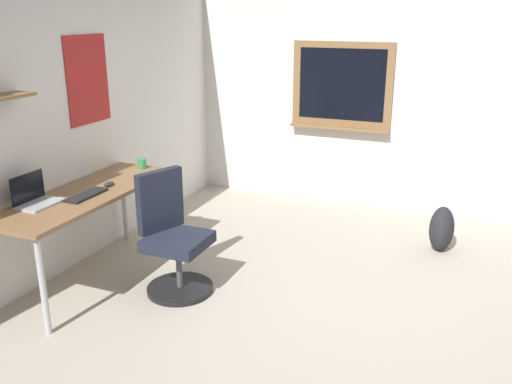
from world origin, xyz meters
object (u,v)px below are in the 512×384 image
object	(u,v)px
desk	(87,201)
computer_mouse	(109,184)
laptop	(35,197)
keyboard	(86,195)
office_chair	(173,241)
backpack	(442,229)
coffee_mug	(142,163)

from	to	relation	value
desk	computer_mouse	xyz separation A→B (m)	(0.20, -0.07, 0.09)
computer_mouse	laptop	bearing A→B (deg)	159.20
desk	keyboard	distance (m)	0.14
office_chair	laptop	world-z (taller)	laptop
laptop	backpack	world-z (taller)	laptop
desk	laptop	size ratio (longest dim) A/B	5.46
coffee_mug	desk	bearing A→B (deg)	178.10
keyboard	laptop	bearing A→B (deg)	143.53
laptop	coffee_mug	world-z (taller)	laptop
coffee_mug	office_chair	bearing A→B (deg)	-133.06
desk	office_chair	world-z (taller)	office_chair
laptop	coffee_mug	xyz separation A→B (m)	(1.13, -0.17, -0.01)
office_chair	computer_mouse	distance (m)	0.73
keyboard	computer_mouse	size ratio (longest dim) A/B	3.56
laptop	computer_mouse	xyz separation A→B (m)	(0.58, -0.22, -0.04)
computer_mouse	backpack	size ratio (longest dim) A/B	0.25
desk	keyboard	world-z (taller)	keyboard
computer_mouse	coffee_mug	world-z (taller)	coffee_mug
keyboard	coffee_mug	world-z (taller)	coffee_mug
computer_mouse	backpack	xyz separation A→B (m)	(1.51, -2.50, -0.56)
desk	keyboard	xyz separation A→B (m)	(-0.08, -0.07, 0.08)
desk	backpack	xyz separation A→B (m)	(1.71, -2.58, -0.47)
computer_mouse	coffee_mug	bearing A→B (deg)	5.19
keyboard	computer_mouse	bearing A→B (deg)	-0.00
office_chair	computer_mouse	size ratio (longest dim) A/B	9.13
keyboard	coffee_mug	bearing A→B (deg)	3.45
desk	keyboard	size ratio (longest dim) A/B	4.57
coffee_mug	laptop	bearing A→B (deg)	171.48
coffee_mug	backpack	xyz separation A→B (m)	(0.96, -2.55, -0.59)
backpack	keyboard	bearing A→B (deg)	125.56
desk	coffee_mug	xyz separation A→B (m)	(0.75, -0.02, 0.12)
office_chair	keyboard	distance (m)	0.75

